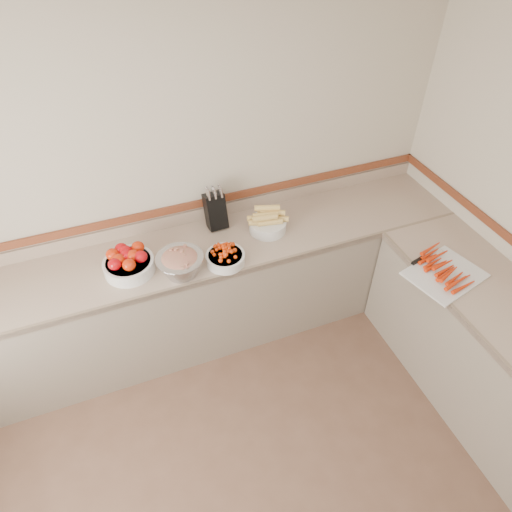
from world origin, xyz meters
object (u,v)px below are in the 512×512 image
object	(u,v)px
dishwasher	(507,375)
tomato_bowl	(128,262)
corn_bowl	(268,223)
cutting_board	(444,271)
cherry_tomato_bowl	(225,257)
knife_block	(215,210)
rhubarb_bowl	(180,263)

from	to	relation	value
dishwasher	tomato_bowl	size ratio (longest dim) A/B	2.49
corn_bowl	cutting_board	world-z (taller)	corn_bowl
dishwasher	cherry_tomato_bowl	size ratio (longest dim) A/B	3.13
tomato_bowl	cutting_board	world-z (taller)	tomato_bowl
knife_block	cherry_tomato_bowl	size ratio (longest dim) A/B	1.28
dishwasher	corn_bowl	size ratio (longest dim) A/B	2.77
dishwasher	cutting_board	xyz separation A→B (m)	(-0.21, 0.59, 0.49)
tomato_bowl	corn_bowl	size ratio (longest dim) A/B	1.12
knife_block	rhubarb_bowl	distance (m)	0.56
cutting_board	dishwasher	bearing A→B (deg)	-70.48
tomato_bowl	cutting_board	xyz separation A→B (m)	(1.93, -0.79, -0.06)
tomato_bowl	cutting_board	size ratio (longest dim) A/B	0.62
knife_block	dishwasher	bearing A→B (deg)	-48.26
knife_block	rhubarb_bowl	size ratio (longest dim) A/B	1.10
dishwasher	knife_block	size ratio (longest dim) A/B	2.44
dishwasher	tomato_bowl	xyz separation A→B (m)	(-2.14, 1.37, 0.55)
dishwasher	rhubarb_bowl	size ratio (longest dim) A/B	2.67
corn_bowl	cutting_board	bearing A→B (deg)	-43.04
dishwasher	knife_block	world-z (taller)	knife_block
corn_bowl	cutting_board	xyz separation A→B (m)	(0.91, -0.85, -0.05)
corn_bowl	rhubarb_bowl	xyz separation A→B (m)	(-0.71, -0.22, 0.02)
cherry_tomato_bowl	rhubarb_bowl	distance (m)	0.31
cherry_tomato_bowl	corn_bowl	xyz separation A→B (m)	(0.40, 0.22, 0.02)
dishwasher	rhubarb_bowl	world-z (taller)	rhubarb_bowl
dishwasher	knife_block	distance (m)	2.27
dishwasher	rhubarb_bowl	distance (m)	2.27
knife_block	tomato_bowl	size ratio (longest dim) A/B	1.02
cherry_tomato_bowl	corn_bowl	size ratio (longest dim) A/B	0.89
cutting_board	rhubarb_bowl	bearing A→B (deg)	158.70
dishwasher	corn_bowl	xyz separation A→B (m)	(-1.12, 1.44, 0.54)
knife_block	corn_bowl	distance (m)	0.39
cutting_board	knife_block	bearing A→B (deg)	140.10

